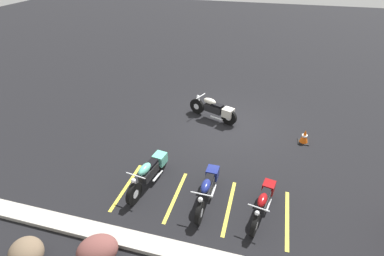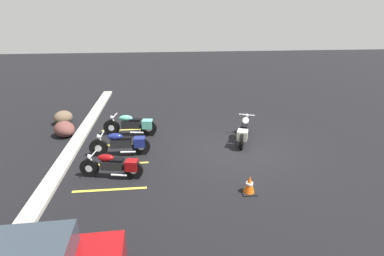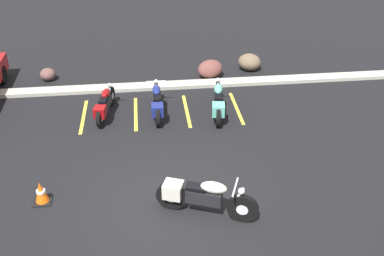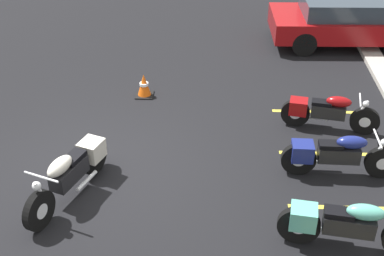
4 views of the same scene
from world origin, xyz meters
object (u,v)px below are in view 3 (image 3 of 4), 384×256
Objects in this scene: parked_bike_1 at (157,102)px; traffic_cone at (41,193)px; parked_bike_2 at (218,101)px; landscape_rock_2 at (210,69)px; motorcycle_cream_featured at (201,196)px; landscape_rock_3 at (249,62)px; parked_bike_0 at (105,104)px; landscape_rock_0 at (48,74)px.

traffic_cone is (-2.80, -3.76, -0.19)m from parked_bike_1.
parked_bike_2 is 2.77m from landscape_rock_2.
motorcycle_cream_featured is 2.57× the size of landscape_rock_3.
landscape_rock_0 is (-2.14, 2.89, -0.19)m from parked_bike_0.
landscape_rock_2 is at bearing -4.13° from landscape_rock_0.
parked_bike_0 is 2.34× the size of landscape_rock_3.
motorcycle_cream_featured is 4.49m from parked_bike_2.
landscape_rock_2 reaches higher than landscape_rock_0.
parked_bike_1 is 3.26m from landscape_rock_2.
landscape_rock_0 is 0.57× the size of landscape_rock_2.
landscape_rock_3 is at bearing 47.01° from traffic_cone.
landscape_rock_3 is at bearing 91.12° from motorcycle_cream_featured.
landscape_rock_2 reaches higher than landscape_rock_3.
motorcycle_cream_featured is at bearing -110.30° from landscape_rock_3.
landscape_rock_2 is (0.18, 2.76, -0.14)m from parked_bike_2.
traffic_cone is (0.90, -6.73, 0.03)m from landscape_rock_0.
parked_bike_2 is at bearing 37.56° from traffic_cone.
parked_bike_2 is 6.38m from landscape_rock_0.
landscape_rock_0 is at bearing 52.51° from parked_bike_1.
parked_bike_0 is at bearing -53.43° from landscape_rock_0.
landscape_rock_0 is (-3.70, 2.98, -0.22)m from parked_bike_1.
parked_bike_2 is at bearing 97.29° from motorcycle_cream_featured.
parked_bike_0 is 4.34m from landscape_rock_2.
parked_bike_0 is 5.90m from landscape_rock_3.
landscape_rock_2 is at bearing -44.39° from parked_bike_0.
traffic_cone is at bearing -132.99° from landscape_rock_3.
parked_bike_1 is 3.96× the size of traffic_cone.
parked_bike_0 is at bearing 137.68° from motorcycle_cream_featured.
traffic_cone is (-4.81, -6.32, -0.07)m from landscape_rock_2.
motorcycle_cream_featured is at bearing -12.77° from traffic_cone.
parked_bike_0 is 0.92× the size of parked_bike_1.
parked_bike_0 is 1.56m from parked_bike_1.
landscape_rock_2 is at bearing 101.25° from motorcycle_cream_featured.
traffic_cone is at bearing 173.00° from parked_bike_0.
parked_bike_1 is at bearing 92.59° from parked_bike_2.
parked_bike_0 is at bearing 93.92° from parked_bike_2.
motorcycle_cream_featured is at bearing -169.57° from parked_bike_1.
traffic_cone is (-4.63, -3.56, -0.21)m from parked_bike_2.
landscape_rock_0 is 6.79m from traffic_cone.
parked_bike_1 is at bearing -38.80° from landscape_rock_0.
motorcycle_cream_featured is at bearing -142.88° from parked_bike_0.
motorcycle_cream_featured is 1.10× the size of parked_bike_0.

